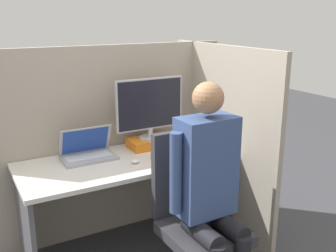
{
  "coord_description": "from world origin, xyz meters",
  "views": [
    {
      "loc": [
        -1.01,
        -2.08,
        1.7
      ],
      "look_at": [
        0.25,
        0.16,
        0.97
      ],
      "focal_mm": 42.0,
      "sensor_mm": 36.0,
      "label": 1
    }
  ],
  "objects_px": {
    "carrot_toy": "(158,159)",
    "office_chair": "(195,213)",
    "laptop": "(88,152)",
    "stapler": "(205,141)",
    "paper_box": "(151,142)",
    "monitor": "(150,106)",
    "person": "(210,182)"
  },
  "relations": [
    {
      "from": "office_chair",
      "to": "person",
      "type": "bearing_deg",
      "value": -90.84
    },
    {
      "from": "paper_box",
      "to": "office_chair",
      "type": "bearing_deg",
      "value": -94.23
    },
    {
      "from": "laptop",
      "to": "stapler",
      "type": "xyz_separation_m",
      "value": [
        0.91,
        -0.13,
        -0.02
      ]
    },
    {
      "from": "paper_box",
      "to": "person",
      "type": "distance_m",
      "value": 0.88
    },
    {
      "from": "carrot_toy",
      "to": "office_chair",
      "type": "xyz_separation_m",
      "value": [
        0.05,
        -0.41,
        -0.23
      ]
    },
    {
      "from": "monitor",
      "to": "person",
      "type": "distance_m",
      "value": 0.92
    },
    {
      "from": "office_chair",
      "to": "monitor",
      "type": "bearing_deg",
      "value": 85.79
    },
    {
      "from": "laptop",
      "to": "person",
      "type": "relative_size",
      "value": 0.28
    },
    {
      "from": "paper_box",
      "to": "carrot_toy",
      "type": "distance_m",
      "value": 0.33
    },
    {
      "from": "monitor",
      "to": "laptop",
      "type": "relative_size",
      "value": 1.46
    },
    {
      "from": "person",
      "to": "laptop",
      "type": "bearing_deg",
      "value": 117.58
    },
    {
      "from": "laptop",
      "to": "office_chair",
      "type": "relative_size",
      "value": 0.37
    },
    {
      "from": "laptop",
      "to": "stapler",
      "type": "height_order",
      "value": "laptop"
    },
    {
      "from": "stapler",
      "to": "carrot_toy",
      "type": "relative_size",
      "value": 0.83
    },
    {
      "from": "paper_box",
      "to": "stapler",
      "type": "distance_m",
      "value": 0.44
    },
    {
      "from": "monitor",
      "to": "office_chair",
      "type": "height_order",
      "value": "monitor"
    },
    {
      "from": "stapler",
      "to": "paper_box",
      "type": "bearing_deg",
      "value": 159.63
    },
    {
      "from": "monitor",
      "to": "person",
      "type": "bearing_deg",
      "value": -93.63
    },
    {
      "from": "stapler",
      "to": "person",
      "type": "relative_size",
      "value": 0.1
    },
    {
      "from": "office_chair",
      "to": "laptop",
      "type": "bearing_deg",
      "value": 122.53
    },
    {
      "from": "carrot_toy",
      "to": "office_chair",
      "type": "height_order",
      "value": "office_chair"
    },
    {
      "from": "carrot_toy",
      "to": "person",
      "type": "relative_size",
      "value": 0.11
    },
    {
      "from": "office_chair",
      "to": "person",
      "type": "height_order",
      "value": "person"
    },
    {
      "from": "office_chair",
      "to": "stapler",
      "type": "bearing_deg",
      "value": 51.07
    },
    {
      "from": "stapler",
      "to": "person",
      "type": "distance_m",
      "value": 0.86
    },
    {
      "from": "paper_box",
      "to": "monitor",
      "type": "bearing_deg",
      "value": 90.0
    },
    {
      "from": "person",
      "to": "office_chair",
      "type": "bearing_deg",
      "value": 89.16
    },
    {
      "from": "stapler",
      "to": "person",
      "type": "xyz_separation_m",
      "value": [
        -0.46,
        -0.72,
        0.03
      ]
    },
    {
      "from": "paper_box",
      "to": "person",
      "type": "height_order",
      "value": "person"
    },
    {
      "from": "paper_box",
      "to": "laptop",
      "type": "bearing_deg",
      "value": -178.04
    },
    {
      "from": "office_chair",
      "to": "person",
      "type": "relative_size",
      "value": 0.75
    },
    {
      "from": "monitor",
      "to": "carrot_toy",
      "type": "height_order",
      "value": "monitor"
    }
  ]
}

